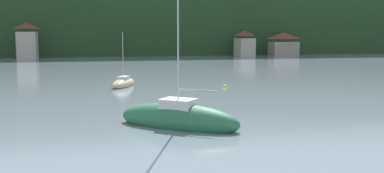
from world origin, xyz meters
TOP-DOWN VIEW (x-y plane):
  - wooded_hillside at (14.19, 158.83)m, footprint 352.00×65.16m
  - shore_building_westcentral at (-19.89, 116.47)m, footprint 4.14×5.09m
  - shore_building_central at (29.83, 116.80)m, footprint 3.91×5.78m
  - shore_building_eastcentral at (39.77, 116.32)m, footprint 6.73×4.77m
  - sailboat_far_2 at (-2.93, 62.38)m, footprint 3.56×5.42m
  - sailboat_mid_6 at (-1.08, 41.28)m, footprint 7.48×6.50m
  - mooring_buoy_near at (7.34, 59.42)m, footprint 0.51×0.51m

SIDE VIEW (x-z plane):
  - mooring_buoy_near at x=7.34m, z-range -0.25..0.25m
  - sailboat_far_2 at x=-2.93m, z-range -2.71..3.31m
  - sailboat_mid_6 at x=-1.08m, z-range -5.68..6.71m
  - shore_building_eastcentral at x=39.77m, z-range -0.06..5.73m
  - shore_building_central at x=29.83m, z-range -0.09..6.17m
  - shore_building_westcentral at x=-19.89m, z-range -0.12..7.75m
  - wooded_hillside at x=14.19m, z-range -11.37..29.80m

